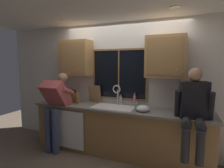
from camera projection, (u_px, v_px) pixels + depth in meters
back_wall at (123, 86)px, 3.70m from camera, size 5.74×0.12×2.55m
ceiling_downlight_left at (60, 20)px, 3.33m from camera, size 0.14×0.14×0.01m
ceiling_downlight_right at (175, 7)px, 2.56m from camera, size 0.14×0.14×0.01m
window_glass at (119, 74)px, 3.63m from camera, size 1.10×0.02×0.95m
window_frame_top at (119, 50)px, 3.56m from camera, size 1.17×0.02×0.04m
window_frame_bottom at (119, 98)px, 3.68m from camera, size 1.17×0.02×0.04m
window_frame_left at (94, 74)px, 3.84m from camera, size 0.03×0.02×0.95m
window_frame_right at (147, 75)px, 3.40m from camera, size 0.03×0.02×0.95m
window_mullion_center at (119, 74)px, 3.62m from camera, size 0.02×0.02×0.95m
lower_cabinet_run at (117, 131)px, 3.48m from camera, size 3.34×0.58×0.88m
countertop at (116, 108)px, 3.40m from camera, size 3.40×0.62×0.04m
dishwasher_front at (70, 130)px, 3.51m from camera, size 0.60×0.02×0.74m
upper_cabinet_left at (76, 58)px, 3.79m from camera, size 0.67×0.36×0.72m
upper_cabinet_right at (166, 57)px, 3.09m from camera, size 0.67×0.36×0.72m
sink at (113, 112)px, 3.45m from camera, size 0.80×0.46×0.21m
faucet at (117, 92)px, 3.57m from camera, size 0.18×0.09×0.40m
person_standing at (56, 103)px, 3.57m from camera, size 0.53×0.69×1.55m
person_sitting_on_counter at (194, 108)px, 2.64m from camera, size 0.54×0.64×1.26m
knife_block at (76, 98)px, 3.75m from camera, size 0.12×0.18×0.32m
cutting_board at (95, 94)px, 3.80m from camera, size 0.28×0.10×0.37m
mixing_bowl at (143, 108)px, 3.11m from camera, size 0.23×0.23×0.12m
soap_dispenser at (136, 107)px, 3.13m from camera, size 0.06×0.07×0.18m
bottle_green_glass at (135, 100)px, 3.49m from camera, size 0.06×0.06×0.27m
bottle_tall_clear at (120, 100)px, 3.60m from camera, size 0.06×0.06×0.22m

